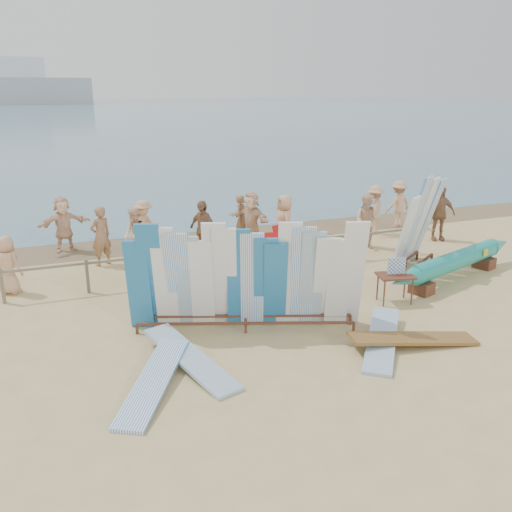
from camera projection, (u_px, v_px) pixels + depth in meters
name	position (u px, v px, depth m)	size (l,w,h in m)	color
ground	(276.00, 314.00, 12.68)	(160.00, 160.00, 0.00)	tan
ocean	(65.00, 110.00, 126.95)	(320.00, 240.00, 0.02)	slate
wet_sand_strip	(197.00, 238.00, 19.11)	(40.00, 2.60, 0.01)	brown
distant_ship	(16.00, 87.00, 167.74)	(45.00, 8.00, 14.00)	#999EA3
fence	(235.00, 253.00, 15.17)	(12.08, 0.08, 0.90)	#756C58
main_surfboard_rack	(246.00, 281.00, 11.57)	(4.96, 2.26, 2.50)	brown
side_surfboard_rack	(416.00, 227.00, 15.42)	(2.44, 1.97, 2.79)	brown
outrigger_canoe	(456.00, 261.00, 14.78)	(5.71, 2.45, 0.84)	brown
vendor_table	(395.00, 288.00, 13.29)	(0.97, 0.78, 1.15)	brown
flat_board_b	(381.00, 345.00, 11.17)	(0.56, 2.70, 0.07)	#7CA4C6
flat_board_c	(413.00, 345.00, 11.15)	(0.56, 2.70, 0.07)	brown
flat_board_a	(191.00, 366.00, 10.32)	(0.56, 2.70, 0.07)	#7CA4C6
flat_board_e	(154.00, 388.00, 9.56)	(0.56, 2.70, 0.07)	white
beach_chair_left	(273.00, 255.00, 16.27)	(0.59, 0.61, 0.91)	red
beach_chair_right	(294.00, 249.00, 17.03)	(0.57, 0.59, 0.79)	red
stroller	(285.00, 246.00, 16.63)	(0.77, 0.90, 1.04)	red
beachgoer_8	(367.00, 222.00, 17.67)	(0.87, 0.42, 1.78)	beige
beachgoer_0	(8.00, 265.00, 13.77)	(0.75, 0.36, 1.53)	tan
beachgoer_1	(101.00, 236.00, 15.93)	(0.65, 0.36, 1.79)	#8C6042
beachgoer_2	(135.00, 236.00, 16.24)	(0.81, 0.39, 1.66)	beige
beachgoer_4	(203.00, 230.00, 16.54)	(1.07, 0.46, 1.83)	#8C6042
beachgoer_3	(144.00, 226.00, 17.37)	(1.08, 0.45, 1.68)	tan
beachgoer_7	(242.00, 219.00, 18.36)	(0.60, 0.33, 1.64)	#8C6042
beachgoer_6	(284.00, 222.00, 17.49)	(0.89, 0.42, 1.82)	tan
beachgoer_10	(439.00, 213.00, 18.59)	(1.10, 0.48, 1.88)	#8C6042
beachgoer_5	(251.00, 219.00, 17.91)	(1.69, 0.55, 1.83)	beige
beachgoer_extra_0	(398.00, 204.00, 20.41)	(1.14, 0.47, 1.76)	tan
beachgoer_9	(374.00, 210.00, 19.41)	(1.14, 0.47, 1.77)	tan
beachgoer_11	(63.00, 224.00, 17.33)	(1.66, 0.54, 1.79)	beige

